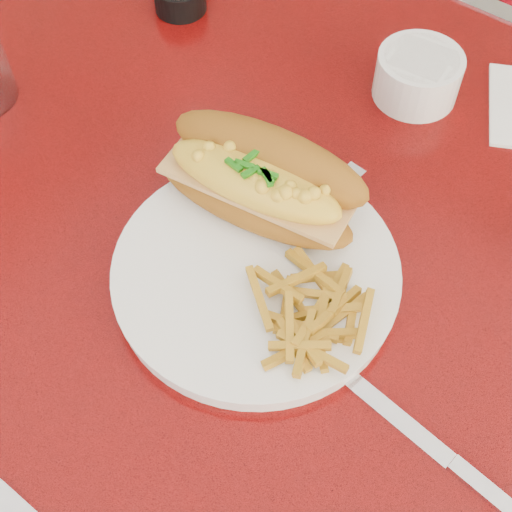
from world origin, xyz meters
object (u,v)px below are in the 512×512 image
Objects in this scene: knife at (442,454)px; diner_table at (331,303)px; dinner_plate at (256,273)px; fork at (310,212)px; mac_hoagie at (260,179)px; gravy_ramekin at (418,75)px.

diner_table is at bearing 148.22° from knife.
dinner_plate and fork have the same top height.
fork is (0.00, 0.09, 0.01)m from dinner_plate.
mac_hoagie is (-0.07, -0.05, 0.22)m from diner_table.
knife is (0.27, -0.11, -0.06)m from mac_hoagie.
gravy_ramekin is at bearing 73.59° from mac_hoagie.
dinner_plate is (-0.03, -0.11, 0.17)m from diner_table.
knife is at bearing -38.25° from diner_table.
fork is 0.81× the size of knife.
diner_table is at bearing 24.19° from mac_hoagie.
dinner_plate is at bearing -64.24° from mac_hoagie.
dinner_plate is 1.58× the size of knife.
mac_hoagie is 1.07× the size of knife.
fork is at bearing 156.47° from knife.
dinner_plate is 1.96× the size of fork.
mac_hoagie is at bearing 124.40° from dinner_plate.
diner_table is 0.18m from fork.
dinner_plate reaches higher than knife.
mac_hoagie reaches higher than fork.
gravy_ramekin is 0.42m from knife.
mac_hoagie reaches higher than diner_table.
gravy_ramekin is at bearing 7.59° from fork.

